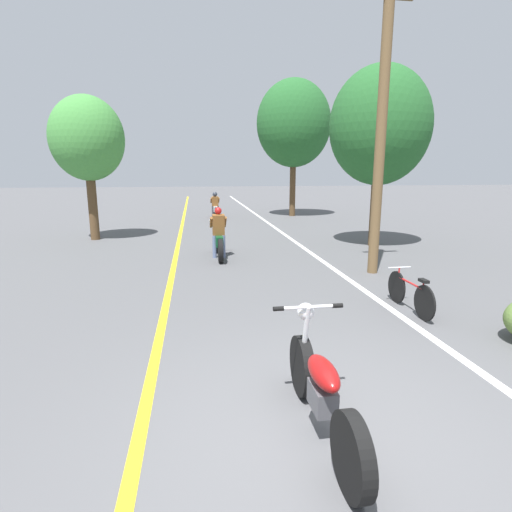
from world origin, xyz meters
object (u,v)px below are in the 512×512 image
Objects in this scene: motorcycle_foreground at (321,391)px; bicycle_parked at (410,293)px; roadside_tree_left at (87,139)px; motorcycle_rider_far at (215,208)px; roadside_tree_right_far at (294,124)px; motorcycle_rider_lead at (219,239)px; roadside_tree_right_near at (380,126)px; utility_pole at (381,126)px.

motorcycle_foreground is 4.02m from bicycle_parked.
roadside_tree_left reaches higher than motorcycle_rider_far.
roadside_tree_right_far reaches higher than bicycle_parked.
roadside_tree_right_far is at bearing 35.78° from roadside_tree_left.
motorcycle_rider_lead reaches higher than motorcycle_foreground.
motorcycle_rider_far is 1.30× the size of bicycle_parked.
motorcycle_foreground is at bearing -89.86° from motorcycle_rider_far.
motorcycle_foreground is (4.75, -11.84, -3.09)m from roadside_tree_left.
roadside_tree_left is at bearing 164.45° from roadside_tree_right_near.
utility_pole is 4.34× the size of bicycle_parked.
utility_pole is 13.00m from motorcycle_rider_far.
bicycle_parked is at bearing -109.25° from roadside_tree_right_near.
roadside_tree_right_far is 16.02m from bicycle_parked.
motorcycle_rider_lead is at bearing -114.66° from roadside_tree_right_far.
motorcycle_rider_lead is at bearing 147.25° from utility_pole.
roadside_tree_right_far reaches higher than motorcycle_foreground.
motorcycle_rider_lead is 9.91m from motorcycle_rider_far.
motorcycle_rider_far is at bearing 100.14° from bicycle_parked.
roadside_tree_right_near is 0.80× the size of roadside_tree_right_far.
roadside_tree_right_far is 6.11m from motorcycle_rider_far.
motorcycle_foreground is at bearing -86.67° from motorcycle_rider_lead.
roadside_tree_left is at bearing -127.43° from motorcycle_rider_far.
utility_pole is 1.18× the size of roadside_tree_right_near.
motorcycle_foreground is 8.10m from motorcycle_rider_lead.
motorcycle_foreground is at bearing -68.14° from roadside_tree_left.
roadside_tree_right_near is 9.20m from roadside_tree_right_far.
motorcycle_rider_far is at bearing 52.57° from roadside_tree_left.
roadside_tree_left is at bearing 111.86° from motorcycle_foreground.
roadside_tree_right_far is at bearing 4.30° from motorcycle_rider_far.
bicycle_parked is at bearing -58.47° from motorcycle_rider_lead.
motorcycle_rider_far is at bearing 87.54° from motorcycle_rider_lead.
roadside_tree_right_far is at bearing 65.34° from motorcycle_rider_lead.
utility_pole is at bearing -37.58° from roadside_tree_left.
motorcycle_rider_lead is 5.93m from bicycle_parked.
motorcycle_foreground is 1.05× the size of motorcycle_rider_far.
utility_pole reaches higher than motorcycle_rider_lead.
motorcycle_rider_lead reaches higher than bicycle_parked.
roadside_tree_right_far is 3.55× the size of motorcycle_rider_far.
bicycle_parked is (-2.15, -6.15, -3.51)m from roadside_tree_right_near.
roadside_tree_left is 3.22× the size of bicycle_parked.
utility_pole is at bearing 61.06° from motorcycle_foreground.
roadside_tree_right_far reaches higher than utility_pole.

